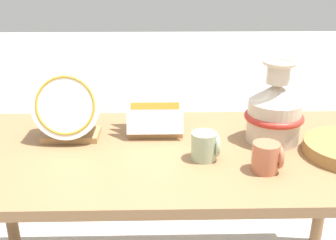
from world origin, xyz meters
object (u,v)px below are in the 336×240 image
object	(u,v)px
dish_rack_round_plates	(69,108)
dish_rack_square_plates	(155,112)
mug_terracotta_glaze	(267,157)
mug_sage_glaze	(205,146)
ceramic_vase	(274,110)

from	to	relation	value
dish_rack_round_plates	dish_rack_square_plates	world-z (taller)	dish_rack_round_plates
mug_terracotta_glaze	mug_sage_glaze	distance (m)	0.20
dish_rack_square_plates	mug_sage_glaze	size ratio (longest dim) A/B	2.42
ceramic_vase	mug_sage_glaze	bearing A→B (deg)	-151.44
dish_rack_round_plates	dish_rack_square_plates	bearing A→B (deg)	8.68
ceramic_vase	mug_terracotta_glaze	bearing A→B (deg)	-109.28
dish_rack_round_plates	mug_sage_glaze	world-z (taller)	dish_rack_round_plates
dish_rack_square_plates	mug_terracotta_glaze	xyz separation A→B (m)	(0.35, -0.31, -0.04)
dish_rack_round_plates	mug_sage_glaze	size ratio (longest dim) A/B	2.80
dish_rack_round_plates	mug_terracotta_glaze	xyz separation A→B (m)	(0.67, -0.27, -0.07)
dish_rack_square_plates	dish_rack_round_plates	bearing A→B (deg)	-171.32
ceramic_vase	mug_sage_glaze	size ratio (longest dim) A/B	3.19
mug_sage_glaze	dish_rack_square_plates	bearing A→B (deg)	126.30
dish_rack_square_plates	ceramic_vase	bearing A→B (deg)	-11.09
dish_rack_round_plates	dish_rack_square_plates	size ratio (longest dim) A/B	1.16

